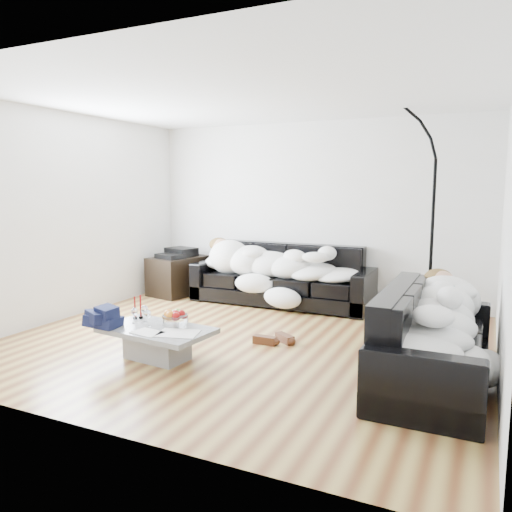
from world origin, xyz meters
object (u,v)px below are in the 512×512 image
at_px(shoes, 274,339).
at_px(wine_glass_b, 135,316).
at_px(fruit_bowl, 175,317).
at_px(wine_glass_a, 145,314).
at_px(sofa_right, 435,336).
at_px(candle_left, 135,308).
at_px(stereo, 178,253).
at_px(sofa_back, 282,275).
at_px(sleeper_back, 280,260).
at_px(sleeper_right, 436,310).
at_px(wine_glass_c, 148,318).
at_px(av_cabinet, 178,275).
at_px(candle_right, 141,307).
at_px(coffee_table, 157,343).
at_px(floor_lamp, 433,225).

bearing_deg(shoes, wine_glass_b, -130.80).
xyz_separation_m(fruit_bowl, wine_glass_a, (-0.34, -0.05, 0.01)).
bearing_deg(sofa_right, shoes, 77.18).
relative_size(sofa_right, candle_left, 8.55).
height_order(fruit_bowl, stereo, stereo).
distance_m(fruit_bowl, wine_glass_a, 0.34).
xyz_separation_m(sofa_back, sleeper_back, (0.00, -0.05, 0.22)).
height_order(fruit_bowl, wine_glass_b, fruit_bowl).
relative_size(sleeper_right, shoes, 3.99).
relative_size(wine_glass_a, wine_glass_c, 1.03).
distance_m(candle_left, av_cabinet, 2.64).
bearing_deg(sleeper_right, candle_left, 97.57).
xyz_separation_m(wine_glass_a, av_cabinet, (-1.25, 2.46, -0.10)).
bearing_deg(shoes, sofa_right, -1.63).
distance_m(wine_glass_a, shoes, 1.40).
relative_size(sleeper_right, wine_glass_c, 10.33).
bearing_deg(sleeper_right, wine_glass_b, 100.41).
bearing_deg(av_cabinet, candle_left, -53.58).
relative_size(sofa_back, candle_right, 10.40).
bearing_deg(sofa_right, candle_right, 96.95).
bearing_deg(fruit_bowl, sofa_right, 9.23).
distance_m(coffee_table, wine_glass_b, 0.38).
xyz_separation_m(wine_glass_a, floor_lamp, (2.49, 2.32, 0.82)).
relative_size(sleeper_back, fruit_bowl, 8.45).
xyz_separation_m(coffee_table, wine_glass_b, (-0.30, 0.04, 0.23)).
bearing_deg(av_cabinet, sofa_back, 15.49).
bearing_deg(floor_lamp, shoes, -156.37).
bearing_deg(stereo, candle_left, -49.80).
height_order(sleeper_back, shoes, sleeper_back).
xyz_separation_m(sofa_back, candle_left, (-0.61, -2.50, 0.01)).
height_order(sofa_back, wine_glass_b, sofa_back).
height_order(sleeper_right, wine_glass_a, sleeper_right).
bearing_deg(av_cabinet, sleeper_back, 13.81).
xyz_separation_m(coffee_table, av_cabinet, (-1.49, 2.57, 0.14)).
xyz_separation_m(candle_left, stereo, (-1.09, 2.40, 0.23)).
height_order(wine_glass_c, av_cabinet, av_cabinet).
bearing_deg(coffee_table, fruit_bowl, 58.74).
bearing_deg(fruit_bowl, candle_right, 174.76).
distance_m(sofa_right, sleeper_back, 3.10).
distance_m(sleeper_back, candle_left, 2.54).
bearing_deg(sofa_back, av_cabinet, -176.55).
xyz_separation_m(fruit_bowl, stereo, (-1.59, 2.41, 0.26)).
bearing_deg(wine_glass_c, sleeper_right, 12.15).
xyz_separation_m(sofa_back, sofa_right, (2.29, -2.12, -0.02)).
relative_size(coffee_table, wine_glass_a, 6.35).
xyz_separation_m(wine_glass_a, wine_glass_b, (-0.07, -0.07, -0.01)).
xyz_separation_m(fruit_bowl, shoes, (0.74, 0.77, -0.34)).
bearing_deg(stereo, candle_right, -48.58).
distance_m(sleeper_back, coffee_table, 2.68).
height_order(sleeper_right, candle_right, sleeper_right).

